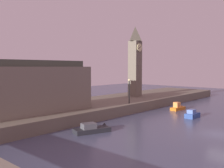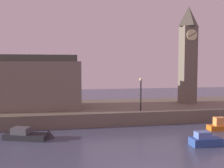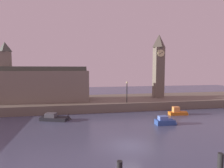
# 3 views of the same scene
# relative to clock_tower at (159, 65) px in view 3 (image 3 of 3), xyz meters

# --- Properties ---
(ground_plane) EXTENTS (120.00, 120.00, 0.00)m
(ground_plane) POSITION_rel_clock_tower_xyz_m (-11.90, -19.93, -8.37)
(ground_plane) COLOR #474C66
(far_embankment) EXTENTS (70.00, 12.00, 1.50)m
(far_embankment) POSITION_rel_clock_tower_xyz_m (-11.90, 0.07, -7.62)
(far_embankment) COLOR #6B6051
(far_embankment) RESTS_ON ground
(clock_tower) EXTENTS (2.12, 2.17, 13.28)m
(clock_tower) POSITION_rel_clock_tower_xyz_m (0.00, 0.00, 0.00)
(clock_tower) COLOR #6B6051
(clock_tower) RESTS_ON far_embankment
(parliament_hall) EXTENTS (15.74, 5.98, 10.90)m
(parliament_hall) POSITION_rel_clock_tower_xyz_m (-23.06, -0.41, -3.66)
(parliament_hall) COLOR slate
(parliament_hall) RESTS_ON far_embankment
(streetlamp) EXTENTS (0.36, 0.36, 3.81)m
(streetlamp) POSITION_rel_clock_tower_xyz_m (-8.23, -4.97, -4.49)
(streetlamp) COLOR black
(streetlamp) RESTS_ON far_embankment
(boat_patrol_orange) EXTENTS (3.55, 1.40, 1.44)m
(boat_patrol_orange) POSITION_rel_clock_tower_xyz_m (-0.43, -9.39, -7.96)
(boat_patrol_orange) COLOR orange
(boat_patrol_orange) RESTS_ON ground
(boat_tour_blue) EXTENTS (3.11, 1.28, 1.19)m
(boat_tour_blue) POSITION_rel_clock_tower_xyz_m (-5.01, -13.94, -7.94)
(boat_tour_blue) COLOR #2D4C93
(boat_tour_blue) RESTS_ON ground
(boat_barge_dark) EXTENTS (5.00, 2.79, 1.33)m
(boat_barge_dark) POSITION_rel_clock_tower_xyz_m (-19.80, -9.18, -8.02)
(boat_barge_dark) COLOR #232328
(boat_barge_dark) RESTS_ON ground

